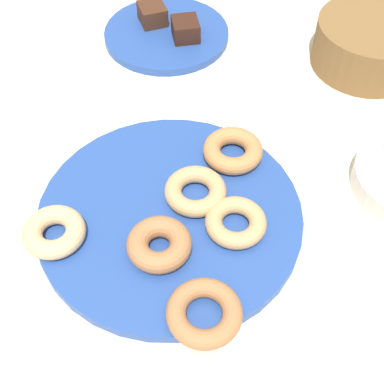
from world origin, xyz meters
The scene contains 12 objects.
ground_plane centered at (0.00, 0.00, 0.00)m, with size 2.40×2.40×0.00m, color beige.
donut_plate centered at (0.00, 0.00, 0.01)m, with size 0.34×0.34×0.01m, color #284C9E.
donut_0 centered at (0.05, 0.07, 0.03)m, with size 0.08×0.08×0.02m, color tan.
donut_1 centered at (-0.07, 0.11, 0.03)m, with size 0.08×0.08×0.02m, color #C6844C.
donut_2 centered at (0.05, -0.03, 0.03)m, with size 0.08×0.08×0.03m, color #B27547.
donut_3 centered at (0.00, -0.15, 0.03)m, with size 0.08×0.08×0.02m, color #EABC84.
donut_4 centered at (-0.01, 0.04, 0.03)m, with size 0.08×0.08×0.02m, color tan.
donut_5 centered at (0.15, 0.00, 0.03)m, with size 0.09×0.09×0.02m, color #B27547.
cake_plate centered at (-0.39, 0.09, 0.01)m, with size 0.22×0.22×0.01m, color #284C9E.
brownie_near centered at (-0.42, 0.08, 0.03)m, with size 0.05×0.04×0.03m, color #472819.
brownie_far centered at (-0.36, 0.12, 0.03)m, with size 0.05×0.04×0.03m, color #381E14.
basket centered at (-0.22, 0.40, 0.04)m, with size 0.18×0.18×0.08m, color brown.
Camera 1 is at (0.40, -0.09, 0.56)m, focal length 49.79 mm.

